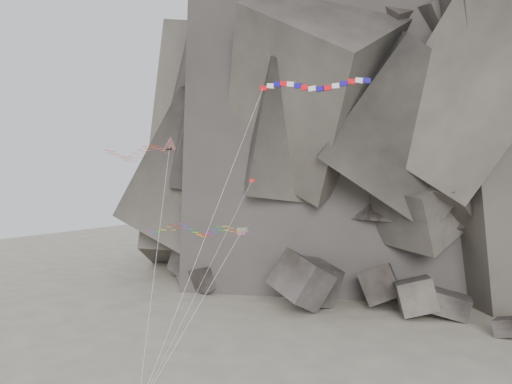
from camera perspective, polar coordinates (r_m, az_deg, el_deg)
The scene contains 6 objects.
headland at distance 123.62m, azimuth 16.75°, elevation 11.47°, with size 110.00×70.00×84.00m, color #5A534A, non-canonical shape.
boulder_field at distance 95.16m, azimuth 4.93°, elevation -9.51°, with size 70.63×18.07×10.12m.
delta_kite at distance 67.23m, azimuth -12.14°, elevation 3.89°, with size 17.99×14.92×24.24m.
banner_kite at distance 58.11m, azimuth 5.64°, elevation 10.42°, with size 13.55×18.65×29.50m.
parafoil_kite at distance 60.00m, azimuth -6.55°, elevation -3.74°, with size 12.60×12.61×14.80m.
pennant_kite at distance 55.50m, azimuth -3.18°, elevation -4.40°, with size 2.75×14.21×19.54m.
Camera 1 is at (32.98, -47.51, 22.34)m, focal length 40.00 mm.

